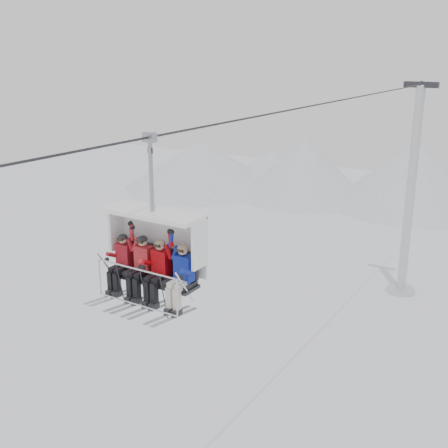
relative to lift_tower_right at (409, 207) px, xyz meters
The scene contains 8 objects.
ridgeline 20.33m from the lift_tower_right, 94.51° to the left, with size 72.00×21.00×7.00m.
lift_tower_right is the anchor object (origin of this frame).
haul_cable 23.25m from the lift_tower_right, 90.00° to the right, with size 0.06×0.06×50.00m, color #2B2B30.
chairlift_carrier 25.52m from the lift_tower_right, 90.00° to the right, with size 2.56×1.17×3.98m.
skier_far_left 25.76m from the lift_tower_right, 92.01° to the right, with size 0.40×1.69×1.59m.
skier_center_left 25.74m from the lift_tower_right, 90.59° to the right, with size 0.43×1.69×1.69m.
skier_center_right 25.74m from the lift_tower_right, 89.40° to the right, with size 0.43×1.69×1.69m.
skier_far_right 25.75m from the lift_tower_right, 87.90° to the right, with size 0.43×1.69×1.69m.
Camera 1 is at (8.14, -13.04, 15.14)m, focal length 45.00 mm.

